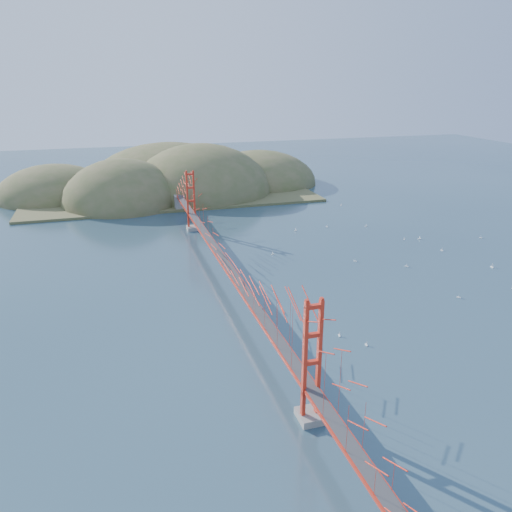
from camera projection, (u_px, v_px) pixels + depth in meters
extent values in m
plane|color=#2B4656|center=(228.00, 289.00, 70.96)|extent=(320.00, 320.00, 0.00)
cube|color=gray|center=(309.00, 416.00, 43.82)|extent=(2.00, 2.40, 0.70)
cube|color=gray|center=(192.00, 228.00, 97.85)|extent=(2.00, 2.40, 0.70)
cube|color=red|center=(228.00, 267.00, 69.83)|extent=(1.40, 92.00, 0.16)
cube|color=red|center=(228.00, 268.00, 69.90)|extent=(1.33, 92.00, 0.24)
cube|color=#38383A|center=(228.00, 266.00, 69.80)|extent=(1.19, 92.00, 0.03)
cube|color=gray|center=(180.00, 203.00, 111.82)|extent=(2.20, 2.60, 3.30)
cube|color=brown|center=(170.00, 192.00, 128.50)|extent=(70.00, 40.00, 0.60)
ellipsoid|color=brown|center=(123.00, 203.00, 118.14)|extent=(28.00, 28.00, 21.00)
ellipsoid|color=brown|center=(202.00, 193.00, 128.95)|extent=(36.00, 36.00, 25.00)
ellipsoid|color=brown|center=(259.00, 183.00, 141.02)|extent=(32.00, 32.00, 18.00)
ellipsoid|color=brown|center=(55.00, 197.00, 124.62)|extent=(28.00, 28.00, 16.00)
ellipsoid|color=brown|center=(170.00, 182.00, 141.73)|extent=(44.00, 44.00, 22.00)
cube|color=white|center=(366.00, 345.00, 55.97)|extent=(0.25, 0.54, 0.09)
cylinder|color=white|center=(367.00, 343.00, 55.88)|extent=(0.02, 0.02, 0.57)
cube|color=white|center=(296.00, 231.00, 97.24)|extent=(0.58, 0.34, 0.10)
cylinder|color=white|center=(296.00, 229.00, 97.14)|extent=(0.02, 0.02, 0.60)
cube|color=white|center=(366.00, 226.00, 100.06)|extent=(0.50, 0.24, 0.09)
cylinder|color=white|center=(366.00, 225.00, 99.98)|extent=(0.01, 0.01, 0.52)
cube|color=white|center=(480.00, 238.00, 92.94)|extent=(0.53, 0.49, 0.10)
cylinder|color=white|center=(481.00, 236.00, 92.84)|extent=(0.02, 0.02, 0.60)
cube|color=white|center=(442.00, 250.00, 86.34)|extent=(0.26, 0.53, 0.09)
cylinder|color=white|center=(442.00, 249.00, 86.24)|extent=(0.01, 0.01, 0.55)
cube|color=white|center=(404.00, 240.00, 91.99)|extent=(0.48, 0.44, 0.09)
cylinder|color=white|center=(404.00, 238.00, 91.90)|extent=(0.01, 0.01, 0.54)
cube|color=white|center=(273.00, 254.00, 84.38)|extent=(0.49, 0.18, 0.09)
cylinder|color=white|center=(273.00, 253.00, 84.29)|extent=(0.01, 0.01, 0.53)
cube|color=white|center=(458.00, 297.00, 67.99)|extent=(0.50, 0.48, 0.09)
cylinder|color=white|center=(459.00, 295.00, 67.89)|extent=(0.02, 0.02, 0.57)
cube|color=white|center=(339.00, 336.00, 57.99)|extent=(0.24, 0.53, 0.09)
cylinder|color=white|center=(340.00, 334.00, 57.89)|extent=(0.01, 0.01, 0.55)
cube|color=white|center=(355.00, 261.00, 81.29)|extent=(0.48, 0.45, 0.09)
cylinder|color=white|center=(355.00, 260.00, 81.20)|extent=(0.01, 0.01, 0.54)
cube|color=white|center=(407.00, 266.00, 79.01)|extent=(0.56, 0.45, 0.10)
cylinder|color=white|center=(407.00, 265.00, 78.91)|extent=(0.02, 0.02, 0.60)
cube|color=white|center=(341.00, 205.00, 116.42)|extent=(0.18, 0.50, 0.09)
cylinder|color=white|center=(341.00, 204.00, 116.33)|extent=(0.01, 0.01, 0.54)
cube|color=white|center=(420.00, 239.00, 92.36)|extent=(0.60, 0.31, 0.10)
cylinder|color=white|center=(420.00, 237.00, 92.26)|extent=(0.02, 0.02, 0.62)
cube|color=white|center=(492.00, 267.00, 78.73)|extent=(0.28, 0.65, 0.11)
cylinder|color=white|center=(492.00, 265.00, 78.61)|extent=(0.02, 0.02, 0.69)
cube|color=white|center=(327.00, 227.00, 99.75)|extent=(0.36, 0.51, 0.09)
cylinder|color=white|center=(327.00, 225.00, 99.66)|extent=(0.01, 0.01, 0.53)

